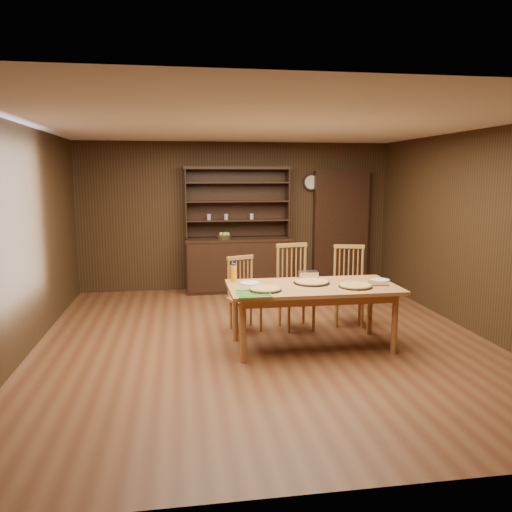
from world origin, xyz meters
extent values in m
plane|color=brown|center=(0.00, 0.00, 0.00)|extent=(6.00, 6.00, 0.00)
plane|color=white|center=(0.00, 0.00, 2.60)|extent=(6.00, 6.00, 0.00)
plane|color=#352311|center=(0.00, 3.00, 1.30)|extent=(5.50, 0.00, 5.50)
plane|color=#352311|center=(0.00, -3.00, 1.30)|extent=(5.50, 0.00, 5.50)
plane|color=#352311|center=(-2.75, 0.00, 1.30)|extent=(0.00, 6.00, 6.00)
plane|color=#352311|center=(2.75, 0.00, 1.30)|extent=(0.00, 6.00, 6.00)
cube|color=black|center=(0.00, 2.74, 0.45)|extent=(1.80, 0.50, 0.90)
cube|color=black|center=(0.00, 2.74, 0.92)|extent=(1.84, 0.52, 0.04)
cube|color=black|center=(0.00, 2.97, 1.55)|extent=(1.80, 0.02, 1.20)
cube|color=black|center=(-0.89, 2.82, 1.55)|extent=(0.02, 0.32, 1.20)
cube|color=black|center=(0.89, 2.82, 1.55)|extent=(0.02, 0.32, 1.20)
cube|color=black|center=(0.00, 2.82, 2.15)|extent=(1.84, 0.34, 0.05)
cylinder|color=gray|center=(-0.50, 2.82, 1.31)|extent=(0.07, 0.07, 0.10)
cylinder|color=gray|center=(-0.20, 2.82, 1.31)|extent=(0.07, 0.07, 0.10)
cube|color=black|center=(1.90, 2.90, 1.05)|extent=(1.00, 0.18, 2.10)
cylinder|color=black|center=(1.35, 2.96, 1.90)|extent=(0.30, 0.04, 0.30)
cylinder|color=beige|center=(1.35, 2.94, 1.90)|extent=(0.24, 0.01, 0.24)
cube|color=#AC6E3B|center=(0.52, -0.29, 0.73)|extent=(1.97, 0.99, 0.04)
cylinder|color=#AC6E3B|center=(-0.35, -0.66, 0.35)|extent=(0.07, 0.07, 0.71)
cylinder|color=#AC6E3B|center=(-0.35, 0.09, 0.35)|extent=(0.07, 0.07, 0.71)
cylinder|color=#AC6E3B|center=(1.39, -0.66, 0.35)|extent=(0.07, 0.07, 0.71)
cylinder|color=#AC6E3B|center=(1.39, 0.09, 0.35)|extent=(0.07, 0.07, 0.71)
cube|color=#A9713A|center=(-0.17, 0.48, 0.41)|extent=(0.50, 0.49, 0.04)
cylinder|color=#A9713A|center=(-0.26, 0.30, 0.19)|extent=(0.03, 0.03, 0.39)
cylinder|color=#A9713A|center=(-0.36, 0.57, 0.19)|extent=(0.03, 0.03, 0.39)
cylinder|color=#A9713A|center=(0.02, 0.40, 0.19)|extent=(0.03, 0.03, 0.39)
cylinder|color=#A9713A|center=(-0.07, 0.67, 0.19)|extent=(0.03, 0.03, 0.39)
cube|color=#A9713A|center=(-0.22, 0.63, 0.95)|extent=(0.37, 0.16, 0.05)
cube|color=#A9713A|center=(0.51, 0.46, 0.47)|extent=(0.53, 0.51, 0.04)
cylinder|color=#A9713A|center=(0.37, 0.27, 0.23)|extent=(0.04, 0.04, 0.45)
cylinder|color=#A9713A|center=(0.31, 0.60, 0.23)|extent=(0.04, 0.04, 0.45)
cylinder|color=#A9713A|center=(0.71, 0.33, 0.23)|extent=(0.04, 0.04, 0.45)
cylinder|color=#A9713A|center=(0.66, 0.65, 0.23)|extent=(0.04, 0.04, 0.45)
cube|color=#A9713A|center=(0.48, 0.65, 1.10)|extent=(0.44, 0.11, 0.05)
cube|color=#A9713A|center=(1.27, 0.55, 0.45)|extent=(0.53, 0.51, 0.04)
cylinder|color=#A9713A|center=(1.07, 0.44, 0.22)|extent=(0.04, 0.04, 0.43)
cylinder|color=#A9713A|center=(1.14, 0.74, 0.22)|extent=(0.04, 0.04, 0.43)
cylinder|color=#A9713A|center=(1.39, 0.35, 0.22)|extent=(0.04, 0.04, 0.43)
cylinder|color=#A9713A|center=(1.47, 0.66, 0.22)|extent=(0.04, 0.04, 0.43)
cube|color=#A9713A|center=(1.31, 0.72, 1.05)|extent=(0.42, 0.14, 0.05)
cylinder|color=black|center=(-0.07, -0.46, 0.76)|extent=(0.37, 0.37, 0.01)
cylinder|color=tan|center=(-0.07, -0.46, 0.77)|extent=(0.35, 0.35, 0.02)
torus|color=#B0833F|center=(-0.07, -0.46, 0.77)|extent=(0.35, 0.35, 0.03)
cylinder|color=black|center=(0.99, -0.45, 0.76)|extent=(0.39, 0.39, 0.01)
cylinder|color=tan|center=(0.99, -0.45, 0.77)|extent=(0.36, 0.36, 0.02)
torus|color=#B0833F|center=(0.99, -0.45, 0.77)|extent=(0.37, 0.37, 0.03)
cylinder|color=black|center=(0.54, -0.18, 0.76)|extent=(0.43, 0.43, 0.01)
cylinder|color=tan|center=(0.54, -0.18, 0.77)|extent=(0.39, 0.39, 0.02)
torus|color=#B0833F|center=(0.54, -0.18, 0.77)|extent=(0.40, 0.40, 0.03)
cylinder|color=silver|center=(-0.19, -0.08, 0.76)|extent=(0.25, 0.25, 0.01)
torus|color=#355DA1|center=(-0.19, -0.08, 0.76)|extent=(0.25, 0.25, 0.01)
cylinder|color=silver|center=(1.41, -0.15, 0.76)|extent=(0.24, 0.24, 0.01)
torus|color=#355DA1|center=(1.41, -0.15, 0.76)|extent=(0.24, 0.24, 0.01)
cube|color=silver|center=(0.57, 0.09, 0.80)|extent=(0.25, 0.19, 0.09)
cylinder|color=orange|center=(-0.37, 0.05, 0.85)|extent=(0.08, 0.08, 0.20)
cylinder|color=#13319C|center=(-0.37, 0.05, 0.96)|extent=(0.04, 0.04, 0.03)
cube|color=#AD131A|center=(1.31, -0.35, 0.76)|extent=(0.20, 0.20, 0.01)
cube|color=#AD131A|center=(1.31, -0.28, 0.76)|extent=(0.26, 0.26, 0.01)
cylinder|color=black|center=(-0.25, 2.69, 0.97)|extent=(0.26, 0.26, 0.06)
sphere|color=#80B22F|center=(-0.30, 2.69, 1.02)|extent=(0.08, 0.08, 0.08)
sphere|color=#80B22F|center=(-0.22, 2.72, 1.02)|extent=(0.08, 0.08, 0.08)
sphere|color=#80B22F|center=(-0.25, 2.64, 1.02)|extent=(0.08, 0.08, 0.08)
sphere|color=#80B22F|center=(-0.19, 2.67, 1.02)|extent=(0.08, 0.08, 0.08)
camera|label=1|loc=(-1.00, -5.83, 2.02)|focal=35.00mm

